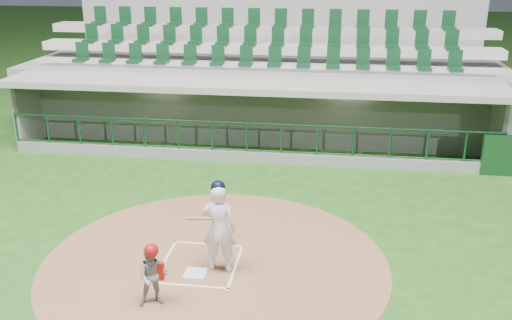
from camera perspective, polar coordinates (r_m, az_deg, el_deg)
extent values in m
plane|color=#1E4A15|center=(12.30, -5.30, -9.63)|extent=(120.00, 120.00, 0.00)
cylinder|color=brown|center=(12.07, -4.11, -10.18)|extent=(7.20, 7.20, 0.01)
cube|color=silver|center=(11.70, -6.09, -11.19)|extent=(0.43, 0.43, 0.02)
cube|color=white|center=(12.22, -9.10, -9.92)|extent=(0.05, 1.80, 0.01)
cube|color=white|center=(11.90, -2.05, -10.54)|extent=(0.05, 1.80, 0.01)
cube|color=white|center=(12.76, -4.74, -8.37)|extent=(1.55, 0.05, 0.01)
cube|color=white|center=(11.33, -6.64, -12.36)|extent=(1.55, 0.05, 0.01)
cube|color=slate|center=(19.25, -0.23, -0.20)|extent=(15.00, 3.00, 0.10)
cube|color=slate|center=(20.35, 0.41, 5.04)|extent=(15.00, 0.20, 2.70)
cube|color=#A49D91|center=(20.17, 0.37, 5.64)|extent=(13.50, 0.04, 0.90)
cube|color=gray|center=(21.20, -20.79, 4.34)|extent=(0.20, 3.00, 2.70)
cube|color=gray|center=(19.27, 22.45, 2.67)|extent=(0.20, 3.00, 2.70)
cube|color=gray|center=(18.23, -0.35, 7.98)|extent=(15.40, 3.50, 0.20)
cube|color=slate|center=(17.57, -0.95, 0.24)|extent=(15.00, 0.15, 0.40)
cube|color=black|center=(17.11, -0.98, 5.22)|extent=(15.00, 0.01, 0.95)
cube|color=brown|center=(20.14, 0.20, 1.55)|extent=(12.75, 0.40, 0.45)
cube|color=white|center=(19.15, -9.24, 7.91)|extent=(1.30, 0.35, 0.04)
cube|color=white|center=(18.32, 9.17, 7.38)|extent=(1.30, 0.35, 0.04)
imported|color=#B31319|center=(20.64, -12.59, 3.48)|extent=(1.31, 0.97, 1.81)
imported|color=#AB121A|center=(19.98, -5.56, 3.22)|extent=(1.09, 0.81, 1.72)
imported|color=#B31C13|center=(19.52, 1.58, 3.07)|extent=(0.93, 0.63, 1.83)
imported|color=#A11A11|center=(19.92, 15.66, 2.33)|extent=(1.57, 0.99, 1.61)
cube|color=slate|center=(21.87, 0.99, 6.88)|extent=(17.00, 6.50, 2.50)
cube|color=#A09D91|center=(20.17, 0.48, 9.13)|extent=(16.60, 0.95, 0.30)
cube|color=#ADA69C|center=(21.01, 0.83, 11.08)|extent=(16.60, 0.95, 0.30)
cube|color=gray|center=(21.87, 1.16, 12.87)|extent=(16.60, 0.95, 0.30)
cube|color=gray|center=(24.89, 1.98, 11.67)|extent=(17.00, 0.25, 5.05)
imported|color=white|center=(11.36, -3.72, -6.81)|extent=(0.70, 0.47, 1.86)
sphere|color=black|center=(11.00, -3.82, -2.75)|extent=(0.28, 0.28, 0.28)
cylinder|color=#A8854D|center=(11.06, -5.29, -5.86)|extent=(0.58, 0.79, 0.39)
imported|color=gray|center=(10.61, -10.26, -11.39)|extent=(0.67, 0.59, 1.15)
sphere|color=maroon|center=(10.35, -10.44, -8.91)|extent=(0.26, 0.26, 0.26)
cube|color=#A71C12|center=(10.71, -10.03, -10.83)|extent=(0.32, 0.10, 0.35)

